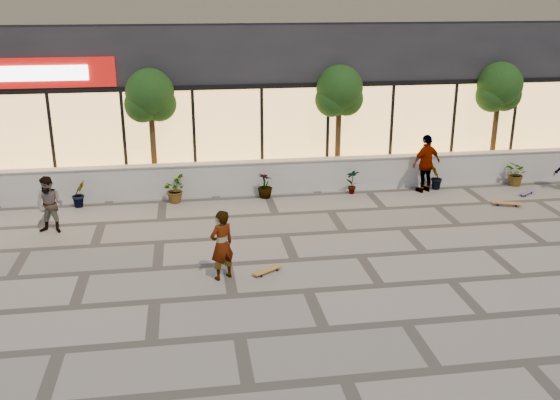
{
  "coord_description": "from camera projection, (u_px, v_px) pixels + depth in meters",
  "views": [
    {
      "loc": [
        -2.43,
        -11.91,
        6.2
      ],
      "look_at": [
        -0.25,
        2.36,
        1.3
      ],
      "focal_mm": 40.0,
      "sensor_mm": 36.0,
      "label": 1
    }
  ],
  "objects": [
    {
      "name": "tree_midwest",
      "position": [
        150.0,
        99.0,
        19.24
      ],
      "size": [
        1.6,
        1.5,
        3.92
      ],
      "color": "#432B18",
      "rests_on": "ground"
    },
    {
      "name": "shrub_e",
      "position": [
        352.0,
        181.0,
        19.78
      ],
      "size": [
        0.46,
        0.35,
        0.81
      ],
      "primitive_type": "imported",
      "rotation": [
        0.0,
        0.0,
        3.28
      ],
      "color": "#173811",
      "rests_on": "ground"
    },
    {
      "name": "skateboard_right_far",
      "position": [
        527.0,
        193.0,
        19.77
      ],
      "size": [
        0.68,
        0.54,
        0.08
      ],
      "rotation": [
        0.0,
        0.0,
        0.6
      ],
      "color": "#5C4A89",
      "rests_on": "ground"
    },
    {
      "name": "shrub_c",
      "position": [
        174.0,
        189.0,
        18.98
      ],
      "size": [
        0.68,
        0.77,
        0.81
      ],
      "primitive_type": "imported",
      "rotation": [
        0.0,
        0.0,
        1.64
      ],
      "color": "#173811",
      "rests_on": "ground"
    },
    {
      "name": "skater_right_near",
      "position": [
        426.0,
        163.0,
        19.81
      ],
      "size": [
        1.19,
        0.83,
        1.87
      ],
      "primitive_type": "imported",
      "rotation": [
        0.0,
        0.0,
        3.52
      ],
      "color": "silver",
      "rests_on": "ground"
    },
    {
      "name": "skateboard_right_near",
      "position": [
        507.0,
        203.0,
        18.74
      ],
      "size": [
        0.88,
        0.51,
        0.1
      ],
      "rotation": [
        0.0,
        0.0,
        -0.36
      ],
      "color": "#9D5F33",
      "rests_on": "ground"
    },
    {
      "name": "skateboard_center",
      "position": [
        267.0,
        270.0,
        14.3
      ],
      "size": [
        0.76,
        0.6,
        0.09
      ],
      "rotation": [
        0.0,
        0.0,
        0.58
      ],
      "color": "olive",
      "rests_on": "ground"
    },
    {
      "name": "skater_center",
      "position": [
        222.0,
        245.0,
        13.82
      ],
      "size": [
        0.71,
        0.63,
        1.62
      ],
      "primitive_type": "imported",
      "rotation": [
        0.0,
        0.0,
        3.66
      ],
      "color": "silver",
      "rests_on": "ground"
    },
    {
      "name": "skater_left",
      "position": [
        50.0,
        205.0,
        16.49
      ],
      "size": [
        0.87,
        0.75,
        1.55
      ],
      "primitive_type": "imported",
      "rotation": [
        0.0,
        0.0,
        -0.25
      ],
      "color": "#8C745A",
      "rests_on": "ground"
    },
    {
      "name": "shrub_f",
      "position": [
        436.0,
        177.0,
        20.18
      ],
      "size": [
        0.55,
        0.57,
        0.81
      ],
      "primitive_type": "imported",
      "rotation": [
        0.0,
        0.0,
        4.1
      ],
      "color": "#173811",
      "rests_on": "ground"
    },
    {
      "name": "ground",
      "position": [
        308.0,
        291.0,
        13.49
      ],
      "size": [
        80.0,
        80.0,
        0.0
      ],
      "primitive_type": "plane",
      "color": "gray",
      "rests_on": "ground"
    },
    {
      "name": "shrub_g",
      "position": [
        517.0,
        174.0,
        20.58
      ],
      "size": [
        0.77,
        0.84,
        0.81
      ],
      "primitive_type": "imported",
      "rotation": [
        0.0,
        0.0,
        4.92
      ],
      "color": "#173811",
      "rests_on": "ground"
    },
    {
      "name": "retail_building",
      "position": [
        247.0,
        43.0,
        23.81
      ],
      "size": [
        24.0,
        9.17,
        8.5
      ],
      "color": "black",
      "rests_on": "ground"
    },
    {
      "name": "shrub_b",
      "position": [
        79.0,
        194.0,
        18.58
      ],
      "size": [
        0.57,
        0.57,
        0.81
      ],
      "primitive_type": "imported",
      "rotation": [
        0.0,
        0.0,
        0.82
      ],
      "color": "#173811",
      "rests_on": "ground"
    },
    {
      "name": "planter_wall",
      "position": [
        266.0,
        176.0,
        19.87
      ],
      "size": [
        22.0,
        0.42,
        1.04
      ],
      "color": "silver",
      "rests_on": "ground"
    },
    {
      "name": "shrub_d",
      "position": [
        265.0,
        185.0,
        19.38
      ],
      "size": [
        0.64,
        0.64,
        0.81
      ],
      "primitive_type": "imported",
      "rotation": [
        0.0,
        0.0,
        2.46
      ],
      "color": "#173811",
      "rests_on": "ground"
    },
    {
      "name": "tree_east",
      "position": [
        499.0,
        90.0,
        20.88
      ],
      "size": [
        1.6,
        1.5,
        3.92
      ],
      "color": "#432B18",
      "rests_on": "ground"
    },
    {
      "name": "tree_mideast",
      "position": [
        339.0,
        94.0,
        20.09
      ],
      "size": [
        1.6,
        1.5,
        3.92
      ],
      "color": "#432B18",
      "rests_on": "ground"
    }
  ]
}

